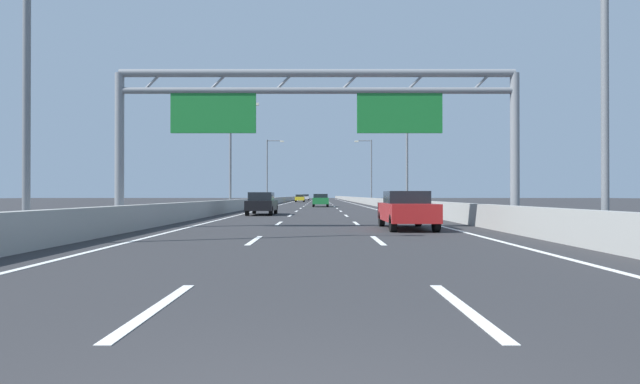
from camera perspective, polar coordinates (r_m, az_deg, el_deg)
ground_plane at (r=102.55m, az=-0.03°, el=-1.08°), size 260.00×260.00×0.00m
lane_dash_left_0 at (r=6.47m, az=-17.57°, el=-12.10°), size 0.16×3.00×0.01m
lane_dash_left_1 at (r=15.22m, az=-7.22°, el=-5.31°), size 0.16×3.00×0.01m
lane_dash_left_2 at (r=24.15m, az=-4.52°, el=-3.47°), size 0.16×3.00×0.01m
lane_dash_left_3 at (r=33.12m, az=-3.28°, el=-2.62°), size 0.16×3.00×0.01m
lane_dash_left_4 at (r=42.10m, az=-2.57°, el=-2.13°), size 0.16×3.00×0.01m
lane_dash_left_5 at (r=51.09m, az=-2.11°, el=-1.82°), size 0.16×3.00×0.01m
lane_dash_left_6 at (r=60.08m, az=-1.79°, el=-1.59°), size 0.16×3.00×0.01m
lane_dash_left_7 at (r=69.08m, az=-1.55°, el=-1.43°), size 0.16×3.00×0.01m
lane_dash_left_8 at (r=78.07m, az=-1.37°, el=-1.30°), size 0.16×3.00×0.01m
lane_dash_left_9 at (r=87.07m, az=-1.22°, el=-1.20°), size 0.16×3.00×0.01m
lane_dash_left_10 at (r=96.07m, az=-1.11°, el=-1.12°), size 0.16×3.00×0.01m
lane_dash_left_11 at (r=105.06m, az=-1.01°, el=-1.05°), size 0.16×3.00×0.01m
lane_dash_left_12 at (r=114.06m, az=-0.93°, el=-1.00°), size 0.16×3.00×0.01m
lane_dash_left_13 at (r=123.06m, az=-0.86°, el=-0.95°), size 0.16×3.00×0.01m
lane_dash_left_14 at (r=132.06m, az=-0.79°, el=-0.91°), size 0.16×3.00×0.01m
lane_dash_left_15 at (r=141.06m, az=-0.74°, el=-0.87°), size 0.16×3.00×0.01m
lane_dash_left_16 at (r=150.06m, az=-0.70°, el=-0.84°), size 0.16×3.00×0.01m
lane_dash_left_17 at (r=159.06m, az=-0.65°, el=-0.81°), size 0.16×3.00×0.01m
lane_dash_right_0 at (r=6.41m, az=15.65°, el=-12.23°), size 0.16×3.00×0.01m
lane_dash_right_1 at (r=15.19m, az=6.44°, el=-5.32°), size 0.16×3.00×0.01m
lane_dash_right_2 at (r=24.13m, az=4.05°, el=-3.47°), size 0.16×3.00×0.01m
lane_dash_right_3 at (r=33.11m, az=2.96°, el=-2.62°), size 0.16×3.00×0.01m
lane_dash_right_4 at (r=42.09m, az=2.33°, el=-2.13°), size 0.16×3.00×0.01m
lane_dash_right_5 at (r=51.08m, az=1.93°, el=-1.82°), size 0.16×3.00×0.01m
lane_dash_right_6 at (r=60.08m, az=1.64°, el=-1.59°), size 0.16×3.00×0.01m
lane_dash_right_7 at (r=69.07m, az=1.43°, el=-1.43°), size 0.16×3.00×0.01m
lane_dash_right_8 at (r=78.07m, az=1.27°, el=-1.30°), size 0.16×3.00×0.01m
lane_dash_right_9 at (r=87.07m, az=1.15°, el=-1.20°), size 0.16×3.00×0.01m
lane_dash_right_10 at (r=96.06m, az=1.04°, el=-1.12°), size 0.16×3.00×0.01m
lane_dash_right_11 at (r=105.06m, az=0.96°, el=-1.05°), size 0.16×3.00×0.01m
lane_dash_right_12 at (r=114.06m, az=0.88°, el=-1.00°), size 0.16×3.00×0.01m
lane_dash_right_13 at (r=123.06m, az=0.82°, el=-0.95°), size 0.16×3.00×0.01m
lane_dash_right_14 at (r=132.06m, az=0.77°, el=-0.91°), size 0.16×3.00×0.01m
lane_dash_right_15 at (r=141.06m, az=0.72°, el=-0.87°), size 0.16×3.00×0.01m
lane_dash_right_16 at (r=150.05m, az=0.68°, el=-0.84°), size 0.16×3.00×0.01m
lane_dash_right_17 at (r=159.05m, az=0.64°, el=-0.81°), size 0.16×3.00×0.01m
edge_line_left at (r=90.71m, az=-3.36°, el=-1.17°), size 0.16×176.00×0.01m
edge_line_right at (r=90.69m, az=3.28°, el=-1.17°), size 0.16×176.00×0.01m
barrier_left at (r=112.76m, az=-3.53°, el=-0.77°), size 0.45×220.00×0.95m
barrier_right at (r=112.75m, az=3.49°, el=-0.77°), size 0.45×220.00×0.95m
sign_gantry at (r=20.89m, az=-0.56°, el=9.26°), size 16.15×0.36×6.36m
streetlamp_left_near at (r=16.20m, az=-28.84°, el=14.26°), size 2.58×0.28×9.50m
streetlamp_right_near at (r=16.09m, az=28.17°, el=14.36°), size 2.58×0.28×9.50m
streetlamp_left_mid at (r=45.77m, az=-9.53°, el=4.77°), size 2.58×0.28×9.50m
streetlamp_right_mid at (r=45.73m, az=9.32°, el=4.78°), size 2.58×0.28×9.50m
streetlamp_left_far at (r=76.66m, az=-5.64°, el=2.71°), size 2.58×0.28×9.50m
streetlamp_right_far at (r=76.64m, az=5.55°, el=2.71°), size 2.58×0.28×9.50m
yellow_car at (r=98.46m, az=-2.19°, el=-0.68°), size 1.74×4.59×1.42m
black_car at (r=34.83m, az=-6.38°, el=-1.25°), size 1.74×4.67×1.51m
green_car at (r=58.11m, az=0.10°, el=-0.89°), size 1.78×4.33×1.45m
red_car at (r=20.48m, az=9.56°, el=-1.91°), size 1.77×4.48×1.48m
silver_car at (r=139.10m, az=-1.52°, el=-0.56°), size 1.77×4.28×1.52m
white_car at (r=128.66m, az=-1.58°, el=-0.59°), size 1.78×4.45×1.45m
orange_car at (r=113.42m, az=-0.06°, el=-0.61°), size 1.71×4.24×1.55m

